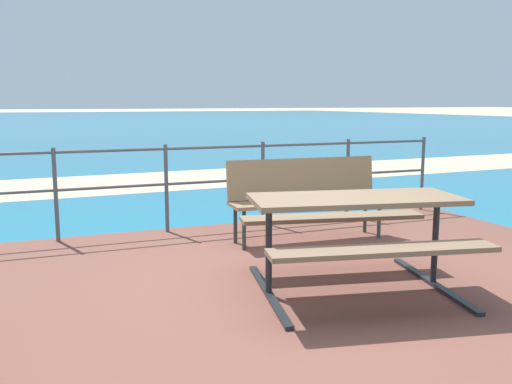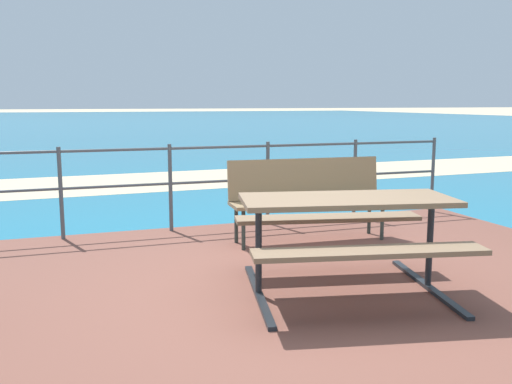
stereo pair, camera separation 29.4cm
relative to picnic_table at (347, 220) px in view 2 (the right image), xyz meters
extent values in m
plane|color=beige|center=(-0.29, 0.09, -0.63)|extent=(240.00, 240.00, 0.00)
cube|color=brown|center=(-0.29, 0.09, -0.60)|extent=(6.40, 5.20, 0.06)
cube|color=teal|center=(-0.29, 40.09, -0.63)|extent=(90.00, 90.00, 0.01)
cube|color=beige|center=(-0.29, 7.05, -0.63)|extent=(54.07, 4.93, 0.01)
cube|color=#7A6047|center=(0.00, 0.00, 0.16)|extent=(1.70, 0.98, 0.04)
cube|color=#7A6047|center=(-0.11, -0.55, -0.10)|extent=(1.62, 0.58, 0.04)
cube|color=#7A6047|center=(0.11, 0.55, -0.10)|extent=(1.62, 0.58, 0.04)
cylinder|color=#1E2328|center=(-0.66, 0.14, -0.21)|extent=(0.06, 0.06, 0.73)
cube|color=#1E2328|center=(-0.66, 0.14, -0.56)|extent=(0.34, 1.36, 0.03)
cylinder|color=#1E2328|center=(0.66, -0.14, -0.21)|extent=(0.06, 0.06, 0.73)
cube|color=#1E2328|center=(0.66, -0.14, -0.56)|extent=(0.34, 1.36, 0.03)
cube|color=#8C704C|center=(0.41, 1.56, -0.15)|extent=(1.71, 0.50, 0.04)
cube|color=#8C704C|center=(0.42, 1.74, 0.08)|extent=(1.70, 0.18, 0.42)
cylinder|color=#2D3833|center=(-0.36, 1.46, -0.36)|extent=(0.04, 0.04, 0.42)
cylinder|color=#2D3833|center=(-0.34, 1.76, -0.36)|extent=(0.04, 0.04, 0.42)
cylinder|color=#2D3833|center=(1.17, 1.37, -0.36)|extent=(0.04, 0.04, 0.42)
cylinder|color=#2D3833|center=(1.19, 1.67, -0.36)|extent=(0.04, 0.04, 0.42)
cylinder|color=#4C5156|center=(-2.06, 2.54, -0.08)|extent=(0.04, 0.04, 1.00)
cylinder|color=#4C5156|center=(-0.88, 2.54, -0.08)|extent=(0.04, 0.04, 1.00)
cylinder|color=#4C5156|center=(0.30, 2.54, -0.08)|extent=(0.04, 0.04, 1.00)
cylinder|color=#4C5156|center=(1.48, 2.54, -0.08)|extent=(0.04, 0.04, 1.00)
cylinder|color=#4C5156|center=(2.66, 2.54, -0.08)|extent=(0.04, 0.04, 1.00)
cylinder|color=#4C5156|center=(-0.29, 2.54, 0.37)|extent=(5.90, 0.03, 0.03)
cylinder|color=#4C5156|center=(-0.29, 2.54, -0.03)|extent=(5.90, 0.03, 0.03)
camera|label=1|loc=(-2.31, -3.65, 0.89)|focal=39.47mm
camera|label=2|loc=(-2.03, -3.75, 0.89)|focal=39.47mm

